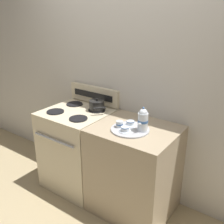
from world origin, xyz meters
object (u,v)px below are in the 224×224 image
object	(u,v)px
teapot	(143,120)
teacup_right	(130,123)
serving_tray	(130,129)
creamer_jug	(119,124)
saucepan	(97,105)
teacup_left	(125,129)
stove	(78,148)

from	to	relation	value
teapot	teacup_right	bearing A→B (deg)	166.20
serving_tray	teapot	xyz separation A→B (m)	(0.11, 0.03, 0.11)
teacup_right	creamer_jug	world-z (taller)	creamer_jug
teapot	creamer_jug	distance (m)	0.23
teapot	teacup_right	distance (m)	0.17
saucepan	teacup_left	distance (m)	0.62
teacup_left	teacup_right	size ratio (longest dim) A/B	1.00
stove	teacup_left	world-z (taller)	teacup_left
creamer_jug	teacup_right	bearing A→B (deg)	57.08
saucepan	creamer_jug	xyz separation A→B (m)	(0.46, -0.24, -0.02)
teacup_right	creamer_jug	size ratio (longest dim) A/B	1.72
stove	teapot	xyz separation A→B (m)	(0.84, -0.03, 0.57)
saucepan	teacup_right	bearing A→B (deg)	-15.59
teapot	creamer_jug	bearing A→B (deg)	-164.52
teacup_left	teacup_right	world-z (taller)	same
creamer_jug	serving_tray	bearing A→B (deg)	15.66
stove	serving_tray	size ratio (longest dim) A/B	2.59
serving_tray	teacup_left	bearing A→B (deg)	-94.63
creamer_jug	saucepan	bearing A→B (deg)	152.41
teacup_right	teapot	bearing A→B (deg)	-13.80
saucepan	teacup_left	xyz separation A→B (m)	(0.55, -0.29, -0.03)
saucepan	teapot	world-z (taller)	teapot
saucepan	creamer_jug	size ratio (longest dim) A/B	3.72
serving_tray	teapot	world-z (taller)	teapot
serving_tray	teacup_left	world-z (taller)	teacup_left
teapot	teacup_left	size ratio (longest dim) A/B	2.02
creamer_jug	stove	bearing A→B (deg)	171.66
saucepan	teacup_left	world-z (taller)	saucepan
teapot	creamer_jug	size ratio (longest dim) A/B	3.48
stove	teacup_left	bearing A→B (deg)	-11.08
stove	creamer_jug	size ratio (longest dim) A/B	14.23
creamer_jug	teacup_left	bearing A→B (deg)	-27.78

